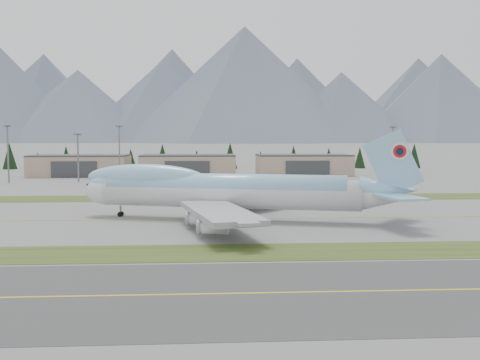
{
  "coord_description": "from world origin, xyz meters",
  "views": [
    {
      "loc": [
        -4.88,
        -127.29,
        19.43
      ],
      "look_at": [
        3.82,
        16.99,
        8.0
      ],
      "focal_mm": 40.0,
      "sensor_mm": 36.0,
      "label": 1
    }
  ],
  "objects": [
    {
      "name": "control_shed",
      "position": [
        95.0,
        148.0,
        3.8
      ],
      "size": [
        14.0,
        12.0,
        7.6
      ],
      "color": "tan",
      "rests_on": "ground"
    },
    {
      "name": "hangar_left",
      "position": [
        -70.0,
        149.9,
        5.39
      ],
      "size": [
        48.0,
        26.6,
        10.8
      ],
      "color": "tan",
      "rests_on": "ground"
    },
    {
      "name": "mountain_ridge_front",
      "position": [
        -5.96,
        2209.94,
        215.08
      ],
      "size": [
        4259.36,
        1217.72,
        480.75
      ],
      "color": "#4C5266",
      "rests_on": "ground"
    },
    {
      "name": "hangar_right",
      "position": [
        45.0,
        149.9,
        5.39
      ],
      "size": [
        48.0,
        26.6,
        10.8
      ],
      "color": "tan",
      "rests_on": "ground"
    },
    {
      "name": "floodlight_masts",
      "position": [
        -42.62,
        109.7,
        16.28
      ],
      "size": [
        183.19,
        7.3,
        24.87
      ],
      "color": "slate",
      "rests_on": "ground"
    },
    {
      "name": "service_vehicle_c",
      "position": [
        55.25,
        136.24,
        0.0
      ],
      "size": [
        1.74,
        4.15,
        1.19
      ],
      "primitive_type": "imported",
      "rotation": [
        0.0,
        0.0,
        -0.02
      ],
      "color": "#A0A0A4",
      "rests_on": "ground"
    },
    {
      "name": "ground",
      "position": [
        0.0,
        0.0,
        0.0
      ],
      "size": [
        7000.0,
        7000.0,
        0.0
      ],
      "primitive_type": "plane",
      "color": "slate",
      "rests_on": "ground"
    },
    {
      "name": "asphalt_taxiway",
      "position": [
        0.0,
        -62.0,
        0.0
      ],
      "size": [
        400.0,
        32.0,
        0.04
      ],
      "primitive_type": "cube",
      "color": "#3B3B3B",
      "rests_on": "ground"
    },
    {
      "name": "service_vehicle_b",
      "position": [
        5.02,
        124.92,
        0.0
      ],
      "size": [
        3.96,
        2.26,
        1.23
      ],
      "primitive_type": "imported",
      "rotation": [
        0.0,
        0.0,
        1.3
      ],
      "color": "gold",
      "rests_on": "ground"
    },
    {
      "name": "taxiway_line_near",
      "position": [
        0.0,
        -62.0,
        0.0
      ],
      "size": [
        400.0,
        0.4,
        0.02
      ],
      "primitive_type": "cube",
      "color": "yellow",
      "rests_on": "ground"
    },
    {
      "name": "boeing_747_freighter",
      "position": [
        -0.79,
        -1.54,
        7.07
      ],
      "size": [
        81.43,
        67.83,
        21.44
      ],
      "rotation": [
        0.0,
        0.0,
        -0.27
      ],
      "color": "silver",
      "rests_on": "ground"
    },
    {
      "name": "mountain_ridge_rear",
      "position": [
        226.53,
        2900.0,
        251.28
      ],
      "size": [
        4461.7,
        1021.75,
        510.87
      ],
      "color": "#4C5266",
      "rests_on": "ground"
    },
    {
      "name": "conifer_belt",
      "position": [
        -1.56,
        211.2,
        7.23
      ],
      "size": [
        265.07,
        16.26,
        16.62
      ],
      "color": "black",
      "rests_on": "ground"
    },
    {
      "name": "taxiway_line_main",
      "position": [
        0.0,
        0.0,
        0.0
      ],
      "size": [
        400.0,
        0.4,
        0.02
      ],
      "primitive_type": "cube",
      "color": "yellow",
      "rests_on": "ground"
    },
    {
      "name": "grass_strip_far",
      "position": [
        0.0,
        45.0,
        0.0
      ],
      "size": [
        400.0,
        18.0,
        0.08
      ],
      "primitive_type": "cube",
      "color": "#314418",
      "rests_on": "ground"
    },
    {
      "name": "hangar_center",
      "position": [
        -15.0,
        149.9,
        5.39
      ],
      "size": [
        48.0,
        26.6,
        10.8
      ],
      "color": "tan",
      "rests_on": "ground"
    },
    {
      "name": "service_vehicle_a",
      "position": [
        -14.23,
        119.04,
        0.0
      ],
      "size": [
        1.61,
        3.43,
        1.14
      ],
      "primitive_type": "imported",
      "rotation": [
        0.0,
        0.0,
        -0.08
      ],
      "color": "silver",
      "rests_on": "ground"
    },
    {
      "name": "grass_strip_near",
      "position": [
        0.0,
        -38.0,
        0.0
      ],
      "size": [
        400.0,
        14.0,
        0.08
      ],
      "primitive_type": "cube",
      "color": "#314418",
      "rests_on": "ground"
    }
  ]
}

